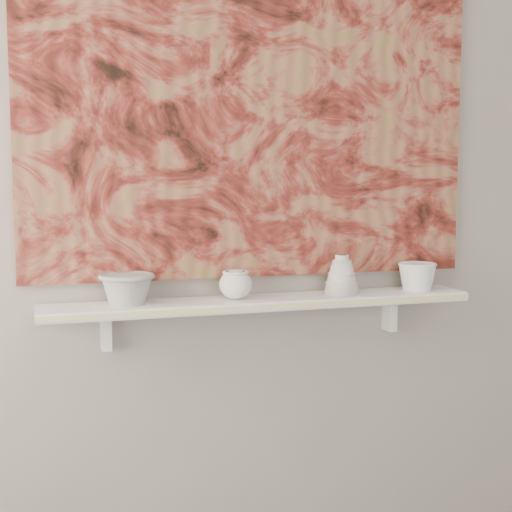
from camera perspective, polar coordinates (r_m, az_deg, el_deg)
name	(u,v)px	position (r m, az deg, el deg)	size (l,w,h in m)	color
wall_back	(254,167)	(2.35, -0.18, 7.16)	(3.60, 3.60, 0.00)	gray
shelf	(262,302)	(2.29, 0.51, -3.73)	(1.40, 0.18, 0.03)	white
shelf_stripe	(271,307)	(2.21, 1.25, -4.13)	(1.40, 0.01, 0.02)	beige
bracket_left	(106,331)	(2.27, -11.91, -5.87)	(0.03, 0.06, 0.12)	white
bracket_right	(390,313)	(2.55, 10.64, -4.54)	(0.03, 0.06, 0.12)	white
painting	(255,107)	(2.35, -0.08, 11.81)	(1.50, 0.03, 1.10)	maroon
house_motif	(381,202)	(2.50, 9.95, 4.29)	(0.09, 0.00, 0.08)	black
bowl_grey	(127,289)	(2.19, -10.28, -2.59)	(0.17, 0.17, 0.10)	#9F9F9C
cup_cream	(236,284)	(2.26, -1.65, -2.29)	(0.10, 0.10, 0.09)	silver
bell_vessel	(342,274)	(2.38, 6.87, -1.46)	(0.12, 0.12, 0.13)	beige
bowl_white	(417,276)	(2.51, 12.76, -1.59)	(0.13, 0.13, 0.10)	silver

